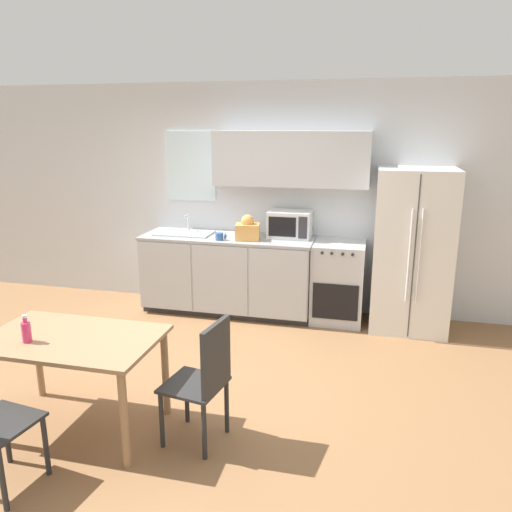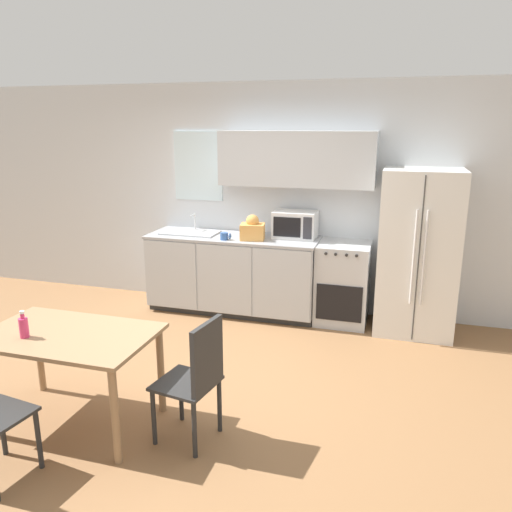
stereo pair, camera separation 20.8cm
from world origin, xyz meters
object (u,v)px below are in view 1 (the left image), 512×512
(refrigerator, at_px, (412,251))
(drink_bottle, at_px, (26,331))
(oven_range, at_px, (338,282))
(dining_table, at_px, (72,349))
(coffee_mug, at_px, (220,236))
(microwave, at_px, (290,224))
(dining_chair_side, at_px, (206,375))

(refrigerator, bearing_deg, drink_bottle, -135.21)
(oven_range, height_order, refrigerator, refrigerator)
(refrigerator, distance_m, drink_bottle, 3.87)
(dining_table, bearing_deg, drink_bottle, -149.44)
(oven_range, relative_size, coffee_mug, 7.36)
(microwave, bearing_deg, coffee_mug, -155.76)
(coffee_mug, bearing_deg, oven_range, 10.29)
(refrigerator, relative_size, microwave, 3.62)
(coffee_mug, relative_size, drink_bottle, 0.63)
(oven_range, distance_m, drink_bottle, 3.40)
(oven_range, relative_size, drink_bottle, 4.60)
(coffee_mug, height_order, dining_table, coffee_mug)
(microwave, bearing_deg, dining_table, -112.51)
(dining_table, height_order, dining_chair_side, dining_chair_side)
(refrigerator, relative_size, drink_bottle, 8.83)
(refrigerator, bearing_deg, coffee_mug, -174.47)
(microwave, xyz_separation_m, coffee_mug, (-0.75, -0.34, -0.11))
(microwave, xyz_separation_m, dining_table, (-1.12, -2.71, -0.46))
(coffee_mug, height_order, dining_chair_side, coffee_mug)
(refrigerator, relative_size, dining_table, 1.41)
(oven_range, xyz_separation_m, dining_chair_side, (-0.70, -2.57, 0.07))
(dining_table, relative_size, dining_chair_side, 1.35)
(refrigerator, distance_m, microwave, 1.39)
(dining_chair_side, bearing_deg, refrigerator, -20.90)
(refrigerator, height_order, drink_bottle, refrigerator)
(oven_range, relative_size, dining_table, 0.73)
(coffee_mug, bearing_deg, dining_table, -99.00)
(coffee_mug, distance_m, drink_bottle, 2.60)
(microwave, relative_size, coffee_mug, 3.90)
(drink_bottle, bearing_deg, coffee_mug, 76.08)
(refrigerator, xyz_separation_m, dining_table, (-2.49, -2.58, -0.25))
(refrigerator, bearing_deg, microwave, 174.55)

